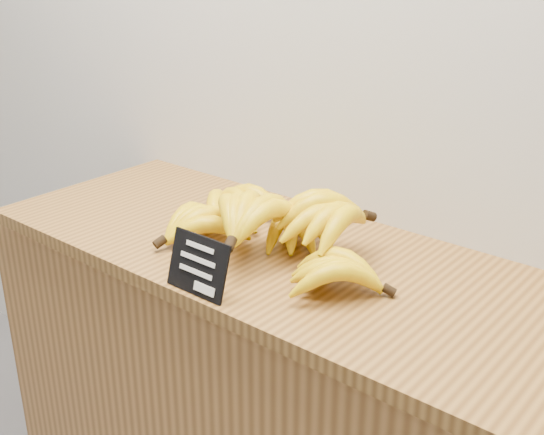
{
  "coord_description": "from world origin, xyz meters",
  "views": [
    {
      "loc": [
        0.98,
        1.74,
        1.53
      ],
      "look_at": [
        0.19,
        2.7,
        1.02
      ],
      "focal_mm": 45.0,
      "sensor_mm": 36.0,
      "label": 1
    }
  ],
  "objects": [
    {
      "name": "banana_pile",
      "position": [
        0.15,
        2.73,
        0.99
      ],
      "size": [
        0.58,
        0.38,
        0.13
      ],
      "color": "yellow",
      "rests_on": "counter_top"
    },
    {
      "name": "chalkboard_sign",
      "position": [
        0.17,
        2.51,
        0.98
      ],
      "size": [
        0.14,
        0.04,
        0.11
      ],
      "primitive_type": "cube",
      "rotation": [
        -0.29,
        0.0,
        0.0
      ],
      "color": "black",
      "rests_on": "counter_top"
    },
    {
      "name": "counter_top",
      "position": [
        0.19,
        2.75,
        0.92
      ],
      "size": [
        1.37,
        0.54,
        0.03
      ],
      "primitive_type": "cube",
      "color": "olive",
      "rests_on": "counter"
    }
  ]
}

